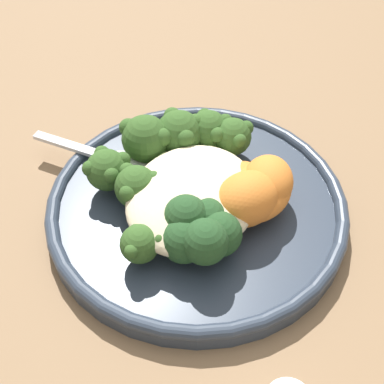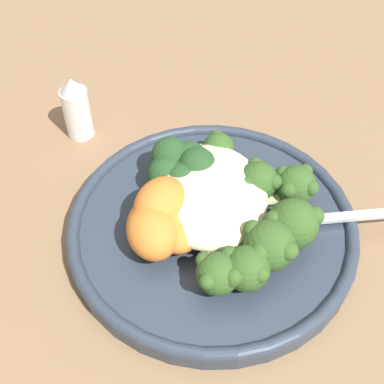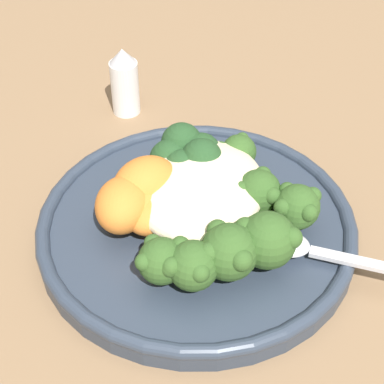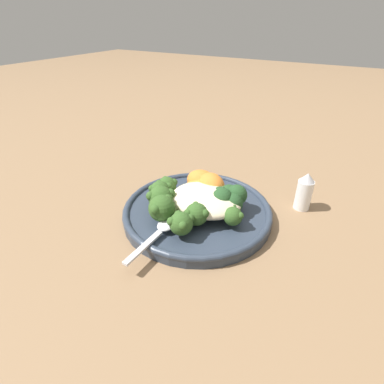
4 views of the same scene
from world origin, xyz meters
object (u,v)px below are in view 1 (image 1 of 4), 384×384
(broccoli_stalk_0, at_px, (230,143))
(broccoli_stalk_1, at_px, (210,142))
(broccoli_stalk_4, at_px, (122,173))
(broccoli_stalk_5, at_px, (148,189))
(broccoli_stalk_3, at_px, (157,149))
(sweet_potato_chunk_0, at_px, (267,182))
(spoon, at_px, (115,158))
(broccoli_stalk_6, at_px, (169,205))
(sweet_potato_chunk_2, at_px, (246,199))
(kale_tuft, at_px, (200,230))
(quinoa_mound, at_px, (193,197))
(sweet_potato_chunk_1, at_px, (239,184))
(broccoli_stalk_2, at_px, (182,140))
(broccoli_stalk_7, at_px, (158,236))
(plate, at_px, (197,206))
(sweet_potato_chunk_3, at_px, (256,192))

(broccoli_stalk_0, height_order, broccoli_stalk_1, broccoli_stalk_1)
(broccoli_stalk_4, distance_m, broccoli_stalk_5, 0.03)
(broccoli_stalk_3, distance_m, sweet_potato_chunk_0, 0.10)
(broccoli_stalk_0, bearing_deg, spoon, 112.26)
(broccoli_stalk_6, bearing_deg, sweet_potato_chunk_2, 153.77)
(sweet_potato_chunk_2, distance_m, kale_tuft, 0.05)
(broccoli_stalk_3, xyz_separation_m, sweet_potato_chunk_2, (-0.03, -0.09, 0.00))
(quinoa_mound, relative_size, spoon, 1.03)
(broccoli_stalk_5, xyz_separation_m, sweet_potato_chunk_2, (0.02, -0.08, 0.01))
(broccoli_stalk_3, distance_m, sweet_potato_chunk_1, 0.08)
(broccoli_stalk_1, distance_m, broccoli_stalk_3, 0.05)
(quinoa_mound, xyz_separation_m, broccoli_stalk_4, (0.00, 0.07, -0.00))
(broccoli_stalk_2, height_order, broccoli_stalk_6, broccoli_stalk_2)
(broccoli_stalk_1, relative_size, broccoli_stalk_4, 0.85)
(broccoli_stalk_3, bearing_deg, broccoli_stalk_5, 127.78)
(broccoli_stalk_4, height_order, broccoli_stalk_7, broccoli_stalk_4)
(quinoa_mound, relative_size, broccoli_stalk_0, 1.37)
(plate, relative_size, broccoli_stalk_7, 2.56)
(broccoli_stalk_0, height_order, sweet_potato_chunk_0, sweet_potato_chunk_0)
(broccoli_stalk_5, height_order, sweet_potato_chunk_2, sweet_potato_chunk_2)
(broccoli_stalk_6, height_order, broccoli_stalk_7, same)
(quinoa_mound, bearing_deg, sweet_potato_chunk_1, -42.53)
(sweet_potato_chunk_3, relative_size, spoon, 0.57)
(plate, distance_m, broccoli_stalk_0, 0.07)
(broccoli_stalk_3, bearing_deg, broccoli_stalk_2, -109.68)
(broccoli_stalk_4, bearing_deg, broccoli_stalk_3, -122.19)
(broccoli_stalk_0, distance_m, broccoli_stalk_6, 0.09)
(sweet_potato_chunk_0, xyz_separation_m, sweet_potato_chunk_3, (-0.01, 0.01, -0.00))
(sweet_potato_chunk_1, distance_m, sweet_potato_chunk_3, 0.02)
(broccoli_stalk_7, xyz_separation_m, spoon, (0.07, 0.08, -0.01))
(kale_tuft, bearing_deg, broccoli_stalk_1, 17.36)
(plate, distance_m, broccoli_stalk_3, 0.06)
(broccoli_stalk_4, height_order, sweet_potato_chunk_2, sweet_potato_chunk_2)
(broccoli_stalk_1, height_order, broccoli_stalk_7, broccoli_stalk_1)
(broccoli_stalk_3, distance_m, sweet_potato_chunk_2, 0.10)
(broccoli_stalk_2, height_order, broccoli_stalk_5, broccoli_stalk_2)
(broccoli_stalk_4, bearing_deg, broccoli_stalk_0, -144.42)
(broccoli_stalk_5, height_order, kale_tuft, kale_tuft)
(sweet_potato_chunk_1, relative_size, sweet_potato_chunk_3, 0.74)
(broccoli_stalk_6, bearing_deg, plate, -164.10)
(broccoli_stalk_5, bearing_deg, sweet_potato_chunk_3, 177.27)
(broccoli_stalk_4, distance_m, sweet_potato_chunk_3, 0.12)
(broccoli_stalk_4, xyz_separation_m, broccoli_stalk_5, (-0.01, -0.03, 0.00))
(sweet_potato_chunk_2, bearing_deg, sweet_potato_chunk_0, -19.73)
(sweet_potato_chunk_2, bearing_deg, broccoli_stalk_7, 137.09)
(broccoli_stalk_2, relative_size, sweet_potato_chunk_0, 1.76)
(broccoli_stalk_5, xyz_separation_m, spoon, (0.03, 0.05, -0.01))
(broccoli_stalk_6, distance_m, sweet_potato_chunk_2, 0.06)
(sweet_potato_chunk_1, bearing_deg, plate, 118.66)
(broccoli_stalk_3, xyz_separation_m, sweet_potato_chunk_3, (-0.01, -0.10, -0.00))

